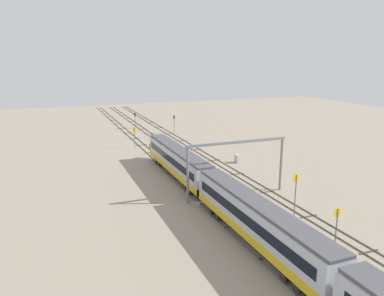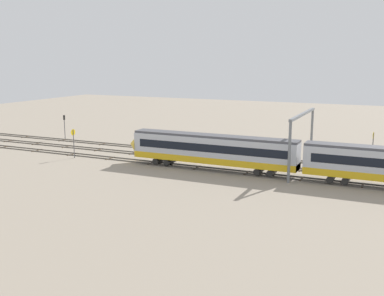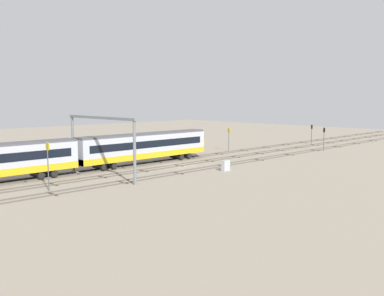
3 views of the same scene
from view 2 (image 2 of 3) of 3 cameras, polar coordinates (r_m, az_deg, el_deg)
ground_plane at (r=70.59m, az=2.28°, el=-1.61°), size 202.88×202.88×0.00m
track_near_foreground at (r=75.09m, az=3.74°, el=-0.81°), size 186.88×2.40×0.16m
track_second_near at (r=70.58m, az=2.28°, el=-1.56°), size 186.88×2.40×0.16m
track_with_train at (r=66.13m, az=0.62°, el=-2.41°), size 186.88×2.40×0.16m
overhead_gantry at (r=65.46m, az=13.48°, el=2.40°), size 0.40×15.31×8.08m
speed_sign_near_foreground at (r=67.93m, az=21.44°, el=0.25°), size 0.14×0.96×5.56m
speed_sign_far_trackside at (r=74.48m, az=-14.45°, el=1.11°), size 0.14×1.00×4.59m
signal_light_trackside_approach at (r=93.17m, az=-15.51°, el=2.95°), size 0.31×0.32×4.62m
relay_cabinet at (r=78.66m, az=3.50°, el=0.25°), size 1.26×0.64×1.54m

